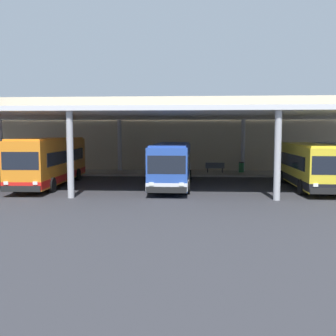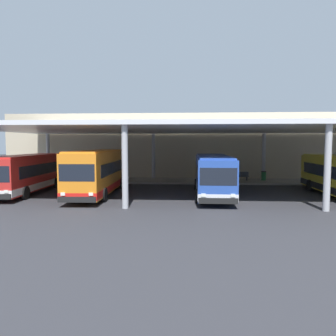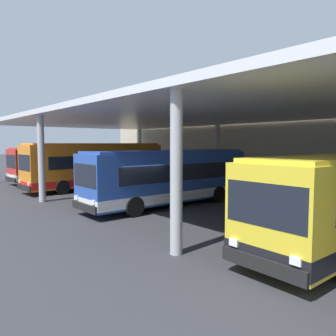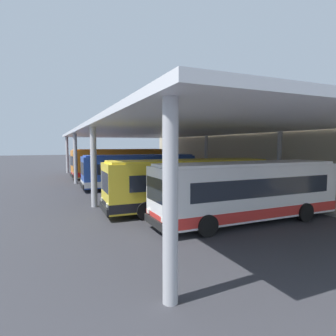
% 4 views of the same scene
% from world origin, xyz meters
% --- Properties ---
extents(ground_plane, '(200.00, 200.00, 0.00)m').
position_xyz_m(ground_plane, '(0.00, 0.00, 0.00)').
color(ground_plane, '#333338').
extents(platform_kerb, '(42.00, 4.50, 0.18)m').
position_xyz_m(platform_kerb, '(0.00, 11.75, 0.09)').
color(platform_kerb, gray).
rests_on(platform_kerb, ground).
extents(station_building_facade, '(48.00, 1.60, 7.63)m').
position_xyz_m(station_building_facade, '(0.00, 15.00, 3.82)').
color(station_building_facade, '#C1B293').
rests_on(station_building_facade, ground).
extents(canopy_shelter, '(40.00, 17.00, 5.55)m').
position_xyz_m(canopy_shelter, '(0.00, 5.50, 5.31)').
color(canopy_shelter, silver).
rests_on(canopy_shelter, ground).
extents(bus_second_bay, '(2.99, 11.41, 3.57)m').
position_xyz_m(bus_second_bay, '(-9.43, 2.98, 1.84)').
color(bus_second_bay, orange).
rests_on(bus_second_bay, ground).
extents(bus_middle_bay, '(2.79, 10.55, 3.17)m').
position_xyz_m(bus_middle_bay, '(-0.29, 2.70, 1.66)').
color(bus_middle_bay, '#284CA8').
rests_on(bus_middle_bay, ground).
extents(bus_far_bay, '(2.90, 10.59, 3.17)m').
position_xyz_m(bus_far_bay, '(9.45, 2.79, 1.66)').
color(bus_far_bay, yellow).
rests_on(bus_far_bay, ground).
extents(bench_waiting, '(1.80, 0.45, 0.92)m').
position_xyz_m(bench_waiting, '(3.34, 11.82, 0.66)').
color(bench_waiting, '#4C515B').
rests_on(bench_waiting, platform_kerb).
extents(trash_bin, '(0.52, 0.52, 0.98)m').
position_xyz_m(trash_bin, '(5.87, 12.09, 0.68)').
color(trash_bin, '#236638').
rests_on(trash_bin, platform_kerb).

